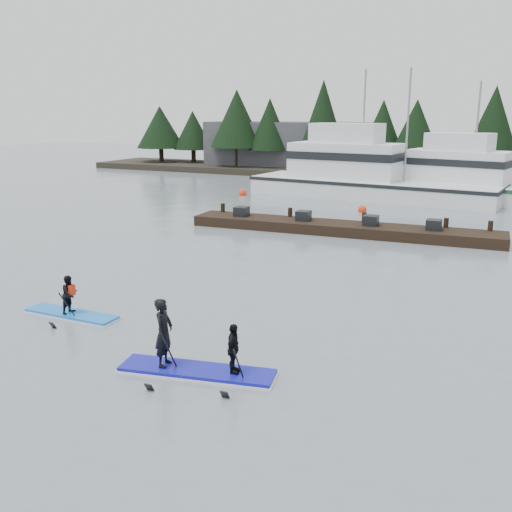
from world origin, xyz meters
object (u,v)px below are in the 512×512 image
at_px(fishing_boat_medium, 476,191).
at_px(paddleboard_duo, 193,351).
at_px(floating_dock, 341,228).
at_px(fishing_boat_large, 365,187).
at_px(paddleboard_solo, 71,303).

height_order(fishing_boat_medium, paddleboard_duo, fishing_boat_medium).
bearing_deg(floating_dock, fishing_boat_large, 96.57).
bearing_deg(paddleboard_duo, floating_dock, 84.09).
bearing_deg(fishing_boat_large, paddleboard_duo, -76.85).
height_order(paddleboard_solo, paddleboard_duo, paddleboard_duo).
distance_m(paddleboard_solo, paddleboard_duo, 5.65).
relative_size(floating_dock, paddleboard_duo, 4.15).
height_order(fishing_boat_large, paddleboard_solo, fishing_boat_large).
distance_m(fishing_boat_large, floating_dock, 13.29).
xyz_separation_m(fishing_boat_medium, paddleboard_solo, (-8.73, -29.84, -0.24)).
bearing_deg(paddleboard_solo, fishing_boat_medium, 72.89).
height_order(floating_dock, paddleboard_solo, paddleboard_solo).
bearing_deg(paddleboard_solo, paddleboard_duo, -18.56).
distance_m(fishing_boat_medium, paddleboard_duo, 31.74).
relative_size(floating_dock, paddleboard_solo, 5.15).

